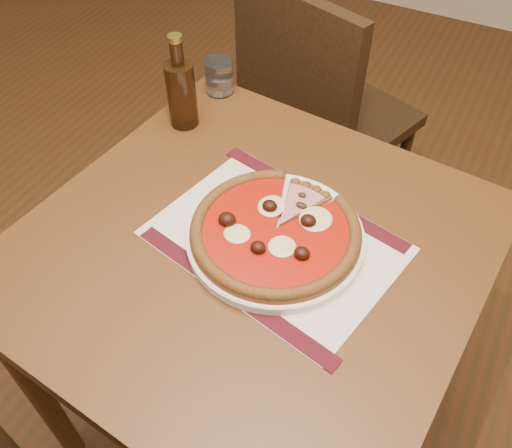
{
  "coord_description": "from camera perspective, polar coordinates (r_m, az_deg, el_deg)",
  "views": [
    {
      "loc": [
        0.72,
        -0.15,
        1.51
      ],
      "look_at": [
        0.41,
        0.43,
        0.78
      ],
      "focal_mm": 38.0,
      "sensor_mm": 36.0,
      "label": 1
    }
  ],
  "objects": [
    {
      "name": "table",
      "position": [
        1.07,
        -0.5,
        -5.43
      ],
      "size": [
        0.87,
        0.87,
        0.75
      ],
      "rotation": [
        0.0,
        0.0,
        -0.1
      ],
      "color": "#563014",
      "rests_on": "ground"
    },
    {
      "name": "pizza",
      "position": [
        0.97,
        2.06,
        -0.64
      ],
      "size": [
        0.31,
        0.31,
        0.04
      ],
      "color": "#9F5526",
      "rests_on": "plate"
    },
    {
      "name": "bottle",
      "position": [
        1.21,
        -7.87,
        13.67
      ],
      "size": [
        0.06,
        0.06,
        0.21
      ],
      "color": "#371E0D",
      "rests_on": "table"
    },
    {
      "name": "ham_slice",
      "position": [
        1.02,
        4.56,
        1.83
      ],
      "size": [
        0.09,
        0.13,
        0.02
      ],
      "rotation": [
        0.0,
        0.0,
        1.48
      ],
      "color": "#9F5526",
      "rests_on": "plate"
    },
    {
      "name": "plate",
      "position": [
        0.99,
        2.04,
        -1.4
      ],
      "size": [
        0.32,
        0.32,
        0.02
      ],
      "primitive_type": "cylinder",
      "color": "white",
      "rests_on": "placemat"
    },
    {
      "name": "chair_far",
      "position": [
        1.7,
        6.32,
        11.94
      ],
      "size": [
        0.55,
        0.55,
        0.91
      ],
      "rotation": [
        0.0,
        0.0,
        2.82
      ],
      "color": "black",
      "rests_on": "ground"
    },
    {
      "name": "water_glass",
      "position": [
        1.33,
        -3.89,
        15.24
      ],
      "size": [
        0.08,
        0.08,
        0.08
      ],
      "primitive_type": "cylinder",
      "rotation": [
        0.0,
        0.0,
        -0.14
      ],
      "color": "white",
      "rests_on": "table"
    },
    {
      "name": "placemat",
      "position": [
        0.99,
        2.02,
        -1.78
      ],
      "size": [
        0.48,
        0.39,
        0.0
      ],
      "primitive_type": "cube",
      "rotation": [
        0.0,
        0.0,
        -0.21
      ],
      "color": "beige",
      "rests_on": "table"
    }
  ]
}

